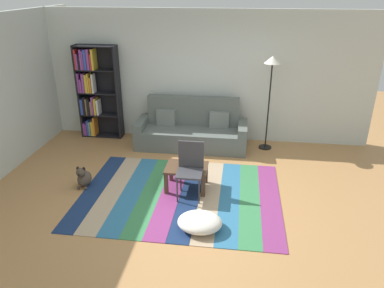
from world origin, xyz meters
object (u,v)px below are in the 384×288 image
at_px(couch, 192,131).
at_px(bookshelf, 94,91).
at_px(standing_lamp, 272,72).
at_px(tv_remote, 193,169).
at_px(coffee_table, 187,171).
at_px(dog, 84,178).
at_px(folding_chair, 190,165).
at_px(pouf, 200,222).

height_order(couch, bookshelf, bookshelf).
distance_m(standing_lamp, tv_remote, 2.57).
height_order(coffee_table, dog, coffee_table).
distance_m(bookshelf, standing_lamp, 3.73).
bearing_deg(standing_lamp, tv_remote, -123.29).
height_order(bookshelf, folding_chair, bookshelf).
height_order(couch, coffee_table, couch).
bearing_deg(folding_chair, tv_remote, 117.21).
distance_m(coffee_table, tv_remote, 0.16).
bearing_deg(standing_lamp, folding_chair, -122.35).
xyz_separation_m(couch, dog, (-1.56, -1.91, -0.18)).
height_order(dog, standing_lamp, standing_lamp).
xyz_separation_m(couch, pouf, (0.50, -2.82, -0.22)).
distance_m(pouf, tv_remote, 1.07).
height_order(bookshelf, dog, bookshelf).
relative_size(couch, pouf, 3.64).
bearing_deg(tv_remote, coffee_table, 125.48).
xyz_separation_m(pouf, dog, (-2.06, 0.91, 0.04)).
xyz_separation_m(standing_lamp, tv_remote, (-1.26, -1.92, -1.17)).
bearing_deg(standing_lamp, bookshelf, 177.09).
xyz_separation_m(couch, folding_chair, (0.24, -1.94, 0.20)).
bearing_deg(couch, tv_remote, -81.57).
height_order(bookshelf, standing_lamp, bookshelf).
xyz_separation_m(bookshelf, standing_lamp, (3.68, -0.19, 0.56)).
height_order(tv_remote, folding_chair, folding_chair).
height_order(bookshelf, tv_remote, bookshelf).
distance_m(dog, folding_chair, 1.84).
relative_size(tv_remote, folding_chair, 0.17).
height_order(couch, folding_chair, couch).
distance_m(couch, standing_lamp, 1.97).
height_order(pouf, standing_lamp, standing_lamp).
relative_size(dog, folding_chair, 0.44).
height_order(standing_lamp, folding_chair, standing_lamp).
relative_size(couch, coffee_table, 3.32).
xyz_separation_m(bookshelf, coffee_table, (2.30, -2.03, -0.69)).
relative_size(couch, tv_remote, 15.07).
bearing_deg(bookshelf, folding_chair, -42.82).
height_order(bookshelf, coffee_table, bookshelf).
bearing_deg(dog, coffee_table, 5.45).
height_order(couch, standing_lamp, standing_lamp).
bearing_deg(pouf, couch, 99.95).
relative_size(couch, dog, 5.69).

